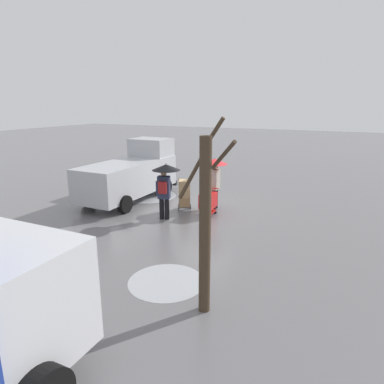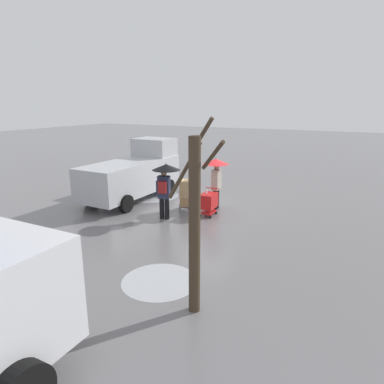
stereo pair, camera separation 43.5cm
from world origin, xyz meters
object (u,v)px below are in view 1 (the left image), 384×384
Objects in this scene: pedestrian_pink_side at (215,171)px; shopping_cart_vendor at (208,201)px; pedestrian_black_side at (165,179)px; cargo_van_parked_right at (132,173)px; bare_tree_near at (205,222)px; hand_dolly_boxes at (184,194)px.

shopping_cart_vendor is at bearing 95.88° from pedestrian_pink_side.
pedestrian_pink_side reaches higher than shopping_cart_vendor.
pedestrian_black_side is (1.17, 2.02, -0.01)m from pedestrian_pink_side.
cargo_van_parked_right is 1.33× the size of bare_tree_near.
pedestrian_pink_side reaches higher than hand_dolly_boxes.
pedestrian_pink_side is at bearing -177.85° from cargo_van_parked_right.
hand_dolly_boxes is at bearing 39.16° from pedestrian_pink_side.
cargo_van_parked_right reaches higher than shopping_cart_vendor.
pedestrian_pink_side is (0.09, -0.90, 1.02)m from shopping_cart_vendor.
pedestrian_black_side is 5.96m from bare_tree_near.
pedestrian_black_side is at bearing 146.18° from cargo_van_parked_right.
pedestrian_black_side is at bearing 41.76° from shopping_cart_vendor.
shopping_cart_vendor is 0.79× the size of hand_dolly_boxes.
bare_tree_near is at bearing 109.98° from pedestrian_pink_side.
pedestrian_black_side is at bearing 60.04° from pedestrian_pink_side.
pedestrian_pink_side is at bearing -84.12° from shopping_cart_vendor.
pedestrian_black_side is (1.26, 1.12, 1.00)m from shopping_cart_vendor.
bare_tree_near reaches higher than shopping_cart_vendor.
hand_dolly_boxes is (-2.98, 0.66, -0.45)m from cargo_van_parked_right.
pedestrian_black_side reaches higher than shopping_cart_vendor.
bare_tree_near is (-3.62, 4.72, 0.39)m from pedestrian_black_side.
shopping_cart_vendor is at bearing -68.02° from bare_tree_near.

